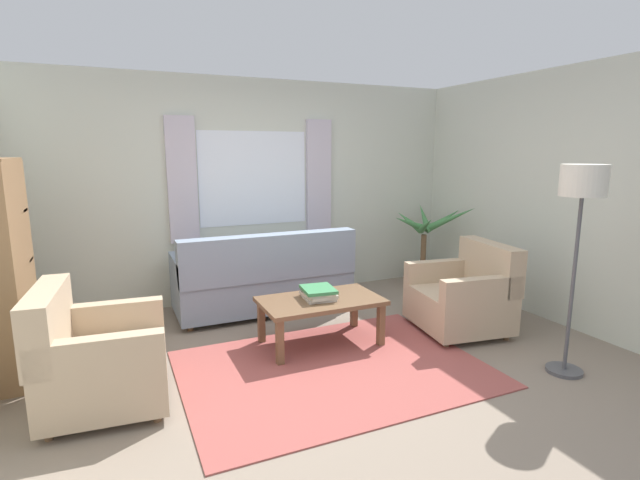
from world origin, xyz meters
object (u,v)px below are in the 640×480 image
(armchair_right, at_px, (465,296))
(coffee_table, at_px, (321,305))
(couch, at_px, (264,280))
(book_stack_on_table, at_px, (318,293))
(armchair_left, at_px, (95,359))
(standing_lamp, at_px, (582,200))
(bookshelf, at_px, (10,279))
(potted_plant, at_px, (425,255))

(armchair_right, height_order, coffee_table, armchair_right)
(couch, distance_m, book_stack_on_table, 1.08)
(coffee_table, bearing_deg, armchair_right, -10.24)
(couch, bearing_deg, armchair_left, 40.39)
(coffee_table, distance_m, standing_lamp, 2.30)
(armchair_right, height_order, bookshelf, bookshelf)
(book_stack_on_table, bearing_deg, standing_lamp, -40.08)
(armchair_left, height_order, coffee_table, armchair_left)
(potted_plant, distance_m, standing_lamp, 2.73)
(armchair_left, relative_size, potted_plant, 0.78)
(coffee_table, distance_m, bookshelf, 2.55)
(couch, bearing_deg, book_stack_on_table, 99.93)
(coffee_table, relative_size, bookshelf, 0.64)
(armchair_left, bearing_deg, couch, -44.62)
(book_stack_on_table, bearing_deg, armchair_right, -10.66)
(book_stack_on_table, distance_m, bookshelf, 2.51)
(armchair_left, height_order, bookshelf, bookshelf)
(armchair_left, xyz_separation_m, armchair_right, (3.32, 0.08, 0.00))
(armchair_left, distance_m, standing_lamp, 3.74)
(book_stack_on_table, bearing_deg, potted_plant, 29.62)
(coffee_table, height_order, book_stack_on_table, book_stack_on_table)
(armchair_left, height_order, book_stack_on_table, armchair_left)
(armchair_right, relative_size, book_stack_on_table, 2.67)
(book_stack_on_table, xyz_separation_m, standing_lamp, (1.60, -1.34, 0.91))
(standing_lamp, bearing_deg, armchair_left, 164.11)
(potted_plant, height_order, bookshelf, bookshelf)
(potted_plant, distance_m, bookshelf, 4.56)
(armchair_left, xyz_separation_m, potted_plant, (3.90, 1.52, 0.07))
(coffee_table, relative_size, standing_lamp, 0.66)
(potted_plant, bearing_deg, armchair_right, -111.85)
(armchair_right, relative_size, coffee_table, 0.86)
(couch, bearing_deg, coffee_table, 100.65)
(armchair_left, relative_size, standing_lamp, 0.54)
(couch, xyz_separation_m, armchair_left, (-1.67, -1.42, -0.01))
(coffee_table, bearing_deg, bookshelf, 168.38)
(armchair_left, height_order, standing_lamp, standing_lamp)
(armchair_right, xyz_separation_m, coffee_table, (-1.45, 0.26, 0.03))
(book_stack_on_table, distance_m, potted_plant, 2.35)
(standing_lamp, bearing_deg, book_stack_on_table, 139.92)
(book_stack_on_table, distance_m, standing_lamp, 2.28)
(standing_lamp, bearing_deg, coffee_table, 139.93)
(book_stack_on_table, bearing_deg, armchair_left, -169.00)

